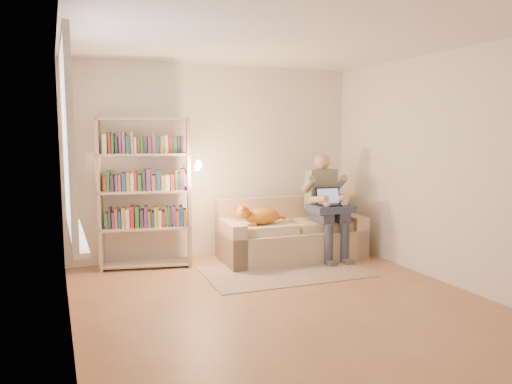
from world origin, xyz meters
name	(u,v)px	position (x,y,z in m)	size (l,w,h in m)	color
floor	(286,305)	(0.00, 0.00, 0.00)	(4.50, 4.50, 0.00)	#906341
ceiling	(288,35)	(0.00, 0.00, 2.60)	(4.00, 4.50, 0.02)	white
wall_left	(65,183)	(-2.00, 0.00, 1.30)	(0.02, 4.50, 2.60)	silver
wall_right	(449,169)	(2.00, 0.00, 1.30)	(0.02, 4.50, 2.60)	silver
wall_back	(216,161)	(0.00, 2.25, 1.30)	(4.00, 0.02, 2.60)	silver
wall_front	(466,207)	(0.00, -2.25, 1.30)	(4.00, 0.02, 2.60)	silver
window	(71,171)	(-1.95, 0.20, 1.38)	(0.12, 1.52, 1.69)	white
sofa	(290,237)	(0.86, 1.66, 0.29)	(1.94, 0.95, 0.81)	tan
person	(325,200)	(1.30, 1.49, 0.79)	(0.42, 0.66, 1.41)	gray
cat	(261,216)	(0.39, 1.56, 0.63)	(0.73, 0.27, 0.26)	orange
blanket	(330,208)	(1.29, 1.35, 0.70)	(0.53, 0.43, 0.09)	#2D3A4F
laptop	(330,201)	(1.29, 1.36, 0.80)	(0.36, 0.29, 0.30)	black
bookshelf	(145,186)	(-1.03, 1.90, 1.04)	(1.24, 0.59, 1.89)	#BDA88F
rug	(284,272)	(0.48, 1.04, 0.01)	(1.94, 1.15, 0.01)	gray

